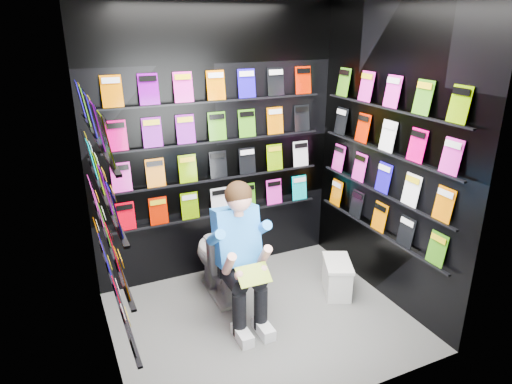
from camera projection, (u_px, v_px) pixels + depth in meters
name	position (u px, v px, depth m)	size (l,w,h in m)	color
floor	(262.00, 320.00, 3.89)	(2.40, 2.40, 0.00)	#61615E
wall_back	(217.00, 146.00, 4.28)	(2.40, 0.04, 2.60)	black
wall_front	(339.00, 227.00, 2.59)	(2.40, 0.04, 2.60)	black
wall_left	(96.00, 201.00, 2.96)	(0.04, 2.00, 2.60)	black
wall_right	(389.00, 157.00, 3.91)	(0.04, 2.00, 2.60)	black
comics_back	(218.00, 146.00, 4.26)	(2.10, 0.06, 1.37)	#DB0065
comics_left	(101.00, 199.00, 2.97)	(0.06, 1.70, 1.37)	#DB0065
comics_right	(386.00, 157.00, 3.89)	(0.06, 1.70, 1.37)	#DB0065
toilet	(220.00, 257.00, 4.17)	(0.42, 0.75, 0.73)	silver
longbox	(337.00, 278.00, 4.25)	(0.22, 0.39, 0.29)	silver
longbox_lid	(338.00, 263.00, 4.19)	(0.24, 0.41, 0.03)	silver
reader	(236.00, 236.00, 3.72)	(0.49, 0.71, 1.32)	blue
held_comic	(254.00, 275.00, 3.48)	(0.26, 0.01, 0.18)	green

